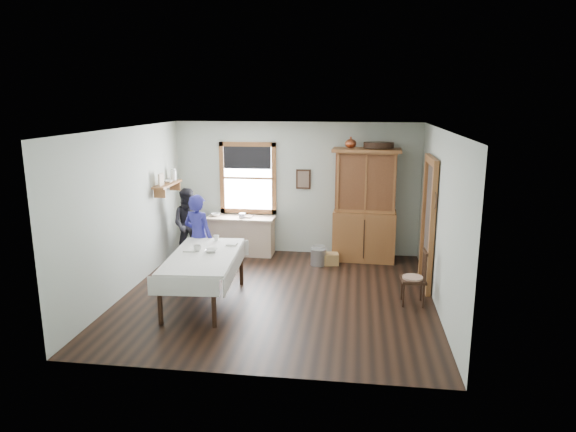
{
  "coord_description": "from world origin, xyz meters",
  "views": [
    {
      "loc": [
        1.22,
        -7.81,
        3.16
      ],
      "look_at": [
        0.13,
        0.3,
        1.27
      ],
      "focal_mm": 32.0,
      "sensor_mm": 36.0,
      "label": 1
    }
  ],
  "objects": [
    {
      "name": "wicker_basket",
      "position": [
        0.73,
        1.74,
        0.11
      ],
      "size": [
        0.41,
        0.32,
        0.22
      ],
      "primitive_type": "cube",
      "rotation": [
        0.0,
        0.0,
        0.18
      ],
      "color": "#AD844E",
      "rests_on": "room"
    },
    {
      "name": "table_cup_a",
      "position": [
        -1.25,
        -0.26,
        0.84
      ],
      "size": [
        0.16,
        0.16,
        0.1
      ],
      "primitive_type": "imported",
      "rotation": [
        0.0,
        0.0,
        -0.35
      ],
      "color": "silver",
      "rests_on": "dining_table"
    },
    {
      "name": "work_counter",
      "position": [
        -1.1,
        2.19,
        0.39
      ],
      "size": [
        1.38,
        0.54,
        0.79
      ],
      "primitive_type": "cube",
      "rotation": [
        0.0,
        0.0,
        -0.01
      ],
      "color": "tan",
      "rests_on": "room"
    },
    {
      "name": "wall_shelf",
      "position": [
        -2.37,
        1.54,
        1.57
      ],
      "size": [
        0.24,
        1.0,
        0.44
      ],
      "color": "#98572F",
      "rests_on": "room"
    },
    {
      "name": "shelf_bowl",
      "position": [
        -2.37,
        1.55,
        1.6
      ],
      "size": [
        0.22,
        0.22,
        0.05
      ],
      "primitive_type": "imported",
      "color": "silver",
      "rests_on": "wall_shelf"
    },
    {
      "name": "counter_bowl",
      "position": [
        -1.64,
        2.19,
        0.81
      ],
      "size": [
        0.23,
        0.23,
        0.06
      ],
      "primitive_type": "imported",
      "rotation": [
        0.0,
        0.0,
        -0.29
      ],
      "color": "silver",
      "rests_on": "work_counter"
    },
    {
      "name": "woman_blue",
      "position": [
        -1.49,
        0.57,
        0.72
      ],
      "size": [
        0.61,
        0.5,
        1.43
      ],
      "primitive_type": "imported",
      "rotation": [
        0.0,
        0.0,
        2.8
      ],
      "color": "navy",
      "rests_on": "room"
    },
    {
      "name": "room",
      "position": [
        0.0,
        0.0,
        1.35
      ],
      "size": [
        5.01,
        5.01,
        2.7
      ],
      "color": "black",
      "rests_on": "ground"
    },
    {
      "name": "table_cup_b",
      "position": [
        -1.11,
        0.37,
        0.84
      ],
      "size": [
        0.14,
        0.14,
        0.1
      ],
      "primitive_type": "imported",
      "rotation": [
        0.0,
        0.0,
        0.41
      ],
      "color": "silver",
      "rests_on": "dining_table"
    },
    {
      "name": "dining_table",
      "position": [
        -1.1,
        -0.43,
        0.4
      ],
      "size": [
        1.18,
        2.05,
        0.79
      ],
      "primitive_type": "cube",
      "rotation": [
        0.0,
        0.0,
        0.07
      ],
      "color": "silver",
      "rests_on": "room"
    },
    {
      "name": "doorway",
      "position": [
        2.46,
        0.85,
        1.16
      ],
      "size": [
        0.09,
        1.14,
        2.22
      ],
      "color": "#42362F",
      "rests_on": "room"
    },
    {
      "name": "window",
      "position": [
        -1.0,
        2.47,
        1.63
      ],
      "size": [
        1.18,
        0.07,
        1.48
      ],
      "color": "white",
      "rests_on": "room"
    },
    {
      "name": "pail",
      "position": [
        0.54,
        1.68,
        0.16
      ],
      "size": [
        0.38,
        0.38,
        0.32
      ],
      "primitive_type": "cube",
      "rotation": [
        0.0,
        0.0,
        0.33
      ],
      "color": "#9DA0A5",
      "rests_on": "room"
    },
    {
      "name": "spindle_chair",
      "position": [
        2.15,
        -0.06,
        0.44
      ],
      "size": [
        0.43,
        0.43,
        0.88
      ],
      "primitive_type": "cube",
      "rotation": [
        0.0,
        0.0,
        0.05
      ],
      "color": "black",
      "rests_on": "room"
    },
    {
      "name": "figure_dark",
      "position": [
        -2.03,
        1.7,
        0.67
      ],
      "size": [
        0.73,
        0.61,
        1.33
      ],
      "primitive_type": "imported",
      "rotation": [
        0.0,
        0.0,
        0.18
      ],
      "color": "black",
      "rests_on": "room"
    },
    {
      "name": "counter_book",
      "position": [
        -1.06,
        2.21,
        0.8
      ],
      "size": [
        0.17,
        0.23,
        0.02
      ],
      "primitive_type": "imported",
      "rotation": [
        0.0,
        0.0,
        -0.04
      ],
      "color": "brown",
      "rests_on": "work_counter"
    },
    {
      "name": "table_bowl",
      "position": [
        -1.02,
        -0.29,
        0.82
      ],
      "size": [
        0.25,
        0.25,
        0.05
      ],
      "primitive_type": "imported",
      "rotation": [
        0.0,
        0.0,
        0.13
      ],
      "color": "silver",
      "rests_on": "dining_table"
    },
    {
      "name": "framed_picture",
      "position": [
        0.15,
        2.46,
        1.55
      ],
      "size": [
        0.3,
        0.04,
        0.4
      ],
      "primitive_type": "cube",
      "color": "black",
      "rests_on": "room"
    },
    {
      "name": "china_hutch",
      "position": [
        1.4,
        2.14,
        1.11
      ],
      "size": [
        1.33,
        0.67,
        2.22
      ],
      "primitive_type": "cube",
      "rotation": [
        0.0,
        0.0,
        -0.04
      ],
      "color": "#98572F",
      "rests_on": "room"
    },
    {
      "name": "rug_beater",
      "position": [
        2.45,
        0.3,
        1.72
      ],
      "size": [
        0.01,
        0.27,
        0.27
      ],
      "primitive_type": "torus",
      "rotation": [
        0.0,
        1.57,
        0.0
      ],
      "color": "black",
      "rests_on": "room"
    }
  ]
}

